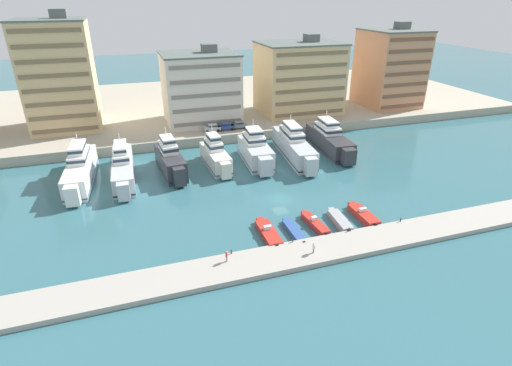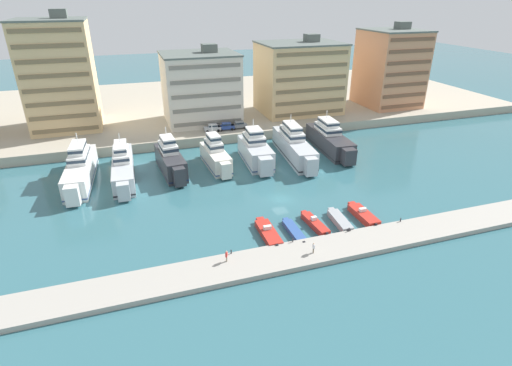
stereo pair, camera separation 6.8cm
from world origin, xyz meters
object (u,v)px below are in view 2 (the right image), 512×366
at_px(yacht_silver_center_right, 294,146).
at_px(pedestrian_near_edge, 314,247).
at_px(yacht_white_far_left, 80,169).
at_px(yacht_silver_center, 256,151).
at_px(motorboat_red_far_left, 268,233).
at_px(yacht_silver_left, 123,166).
at_px(motorboat_blue_left, 294,231).
at_px(car_grey_mid_left, 239,125).
at_px(car_silver_far_left, 212,127).
at_px(pedestrian_mid_deck, 227,255).
at_px(motorboat_red_center, 363,215).
at_px(car_blue_left, 226,126).
at_px(motorboat_red_mid_left, 315,224).
at_px(yacht_charcoal_mid_right, 330,139).
at_px(yacht_charcoal_mid_left, 170,160).
at_px(yacht_ivory_center_left, 216,156).
at_px(motorboat_grey_center_left, 340,221).

xyz_separation_m(yacht_silver_center_right, pedestrian_near_edge, (-11.96, -35.16, -1.01)).
bearing_deg(yacht_white_far_left, yacht_silver_center, -2.42).
bearing_deg(motorboat_red_far_left, pedestrian_near_edge, -60.43).
relative_size(yacht_silver_left, motorboat_blue_left, 2.92).
bearing_deg(car_grey_mid_left, yacht_silver_center_right, -65.65).
xyz_separation_m(car_silver_far_left, pedestrian_mid_deck, (-9.25, -50.18, -1.48)).
relative_size(motorboat_red_center, car_blue_left, 1.84).
height_order(motorboat_red_far_left, motorboat_red_center, motorboat_red_center).
xyz_separation_m(motorboat_red_mid_left, pedestrian_near_edge, (-3.73, -7.25, 1.19)).
bearing_deg(yacht_charcoal_mid_right, yacht_charcoal_mid_left, -177.61).
bearing_deg(yacht_silver_center, motorboat_red_mid_left, -88.58).
relative_size(car_blue_left, pedestrian_mid_deck, 2.53).
height_order(yacht_white_far_left, motorboat_red_far_left, yacht_white_far_left).
relative_size(motorboat_blue_left, car_blue_left, 1.79).
relative_size(yacht_white_far_left, yacht_ivory_center_left, 1.50).
bearing_deg(motorboat_red_mid_left, pedestrian_near_edge, -117.23).
height_order(yacht_charcoal_mid_left, pedestrian_mid_deck, yacht_charcoal_mid_left).
height_order(motorboat_blue_left, pedestrian_mid_deck, pedestrian_mid_deck).
relative_size(yacht_silver_left, motorboat_red_far_left, 2.65).
xyz_separation_m(motorboat_blue_left, car_blue_left, (1.03, 45.64, 2.85)).
distance_m(motorboat_red_mid_left, motorboat_red_center, 8.58).
bearing_deg(car_grey_mid_left, motorboat_red_center, -79.84).
relative_size(yacht_ivory_center_left, motorboat_red_far_left, 1.80).
distance_m(yacht_ivory_center_left, motorboat_red_mid_left, 29.48).
bearing_deg(yacht_silver_center, yacht_charcoal_mid_right, 6.07).
distance_m(motorboat_grey_center_left, car_grey_mid_left, 45.51).
bearing_deg(yacht_ivory_center_left, car_silver_far_left, 79.59).
xyz_separation_m(motorboat_red_center, pedestrian_mid_deck, (-24.06, -5.43, 1.17)).
bearing_deg(yacht_charcoal_mid_right, pedestrian_near_edge, -120.37).
bearing_deg(car_blue_left, yacht_silver_center_right, -56.82).
bearing_deg(pedestrian_near_edge, motorboat_red_mid_left, 62.77).
xyz_separation_m(car_silver_far_left, car_blue_left, (3.44, 0.01, 0.00)).
relative_size(yacht_silver_left, yacht_silver_center, 1.32).
distance_m(yacht_ivory_center_left, yacht_silver_center, 8.65).
height_order(yacht_silver_left, motorboat_red_far_left, yacht_silver_left).
bearing_deg(car_blue_left, pedestrian_near_edge, -91.04).
relative_size(yacht_charcoal_mid_right, motorboat_grey_center_left, 2.89).
bearing_deg(car_silver_far_left, yacht_ivory_center_left, -100.41).
relative_size(yacht_charcoal_mid_left, motorboat_grey_center_left, 2.28).
xyz_separation_m(yacht_silver_left, yacht_charcoal_mid_right, (45.52, 1.22, 0.16)).
bearing_deg(yacht_silver_left, pedestrian_near_edge, -56.01).
xyz_separation_m(yacht_charcoal_mid_left, motorboat_blue_left, (14.72, -28.89, -2.31)).
height_order(motorboat_red_mid_left, motorboat_red_center, motorboat_red_center).
relative_size(motorboat_red_mid_left, car_blue_left, 1.79).
bearing_deg(yacht_ivory_center_left, motorboat_grey_center_left, -64.57).
bearing_deg(yacht_charcoal_mid_right, car_blue_left, 143.54).
height_order(motorboat_red_center, car_blue_left, car_blue_left).
bearing_deg(yacht_charcoal_mid_left, pedestrian_mid_deck, -84.78).
xyz_separation_m(yacht_white_far_left, motorboat_red_far_left, (27.71, -29.17, -2.15)).
relative_size(yacht_charcoal_mid_left, pedestrian_mid_deck, 9.91).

